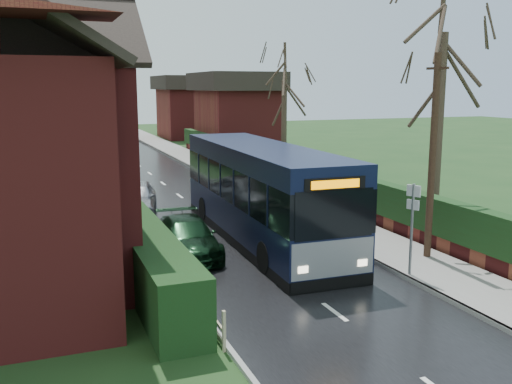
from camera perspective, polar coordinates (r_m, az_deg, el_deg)
name	(u,v)px	position (r m, az deg, el deg)	size (l,w,h in m)	color
ground	(299,286)	(15.97, 4.37, -9.39)	(140.00, 140.00, 0.00)	#26431C
road	(201,212)	(25.02, -5.49, -2.03)	(6.00, 100.00, 0.02)	black
pavement	(290,204)	(26.43, 3.41, -1.19)	(2.50, 100.00, 0.14)	slate
kerb_right	(266,206)	(25.96, 1.00, -1.39)	(0.12, 100.00, 0.14)	gray
kerb_left	(131,217)	(24.39, -12.42, -2.46)	(0.12, 100.00, 0.10)	gray
front_hedge	(128,229)	(19.29, -12.71, -3.63)	(1.20, 16.00, 1.60)	black
picket_fence	(151,237)	(19.49, -10.49, -4.46)	(0.10, 16.00, 0.90)	tan
right_wall_hedge	(320,182)	(26.92, 6.44, 1.04)	(0.60, 50.00, 1.80)	maroon
bus	(262,194)	(20.15, 0.57, -0.20)	(2.81, 11.21, 3.39)	black
car_silver	(135,199)	(24.66, -12.04, -0.66)	(1.76, 4.37, 1.49)	#B9B7BC
car_green	(188,237)	(18.71, -6.84, -4.50)	(1.69, 4.17, 1.21)	black
car_distant	(123,134)	(60.18, -13.13, 5.65)	(1.24, 3.56, 1.17)	black
bus_stop_sign	(412,217)	(16.59, 15.37, -2.42)	(0.21, 0.41, 2.77)	slate
telegraph_pole	(432,159)	(18.33, 17.23, 3.22)	(0.22, 0.83, 6.42)	black
tree_right_near	(445,17)	(20.99, 18.34, 16.27)	(4.79, 4.79, 10.33)	#3B2D23
tree_right_far	(285,73)	(32.50, 2.87, 11.82)	(4.27, 4.27, 8.25)	#382B21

